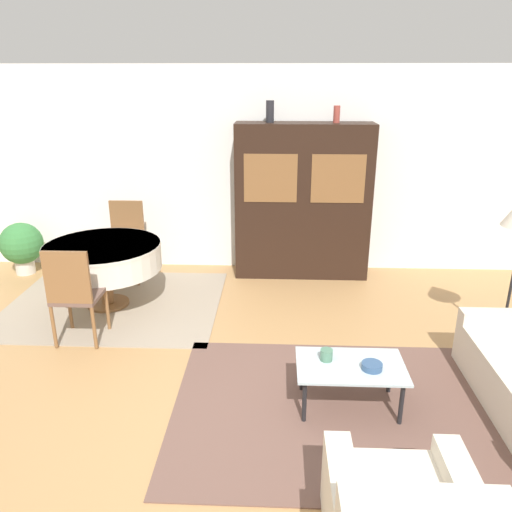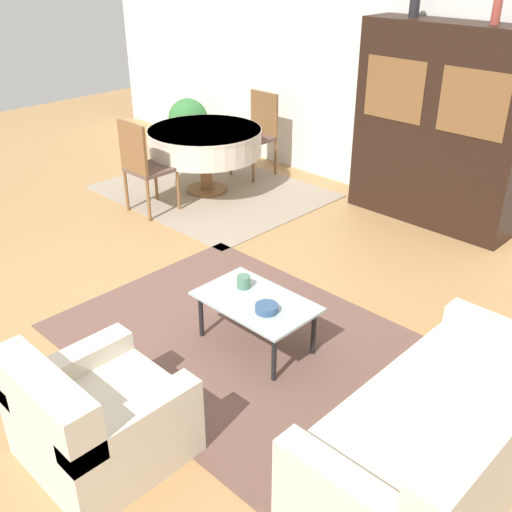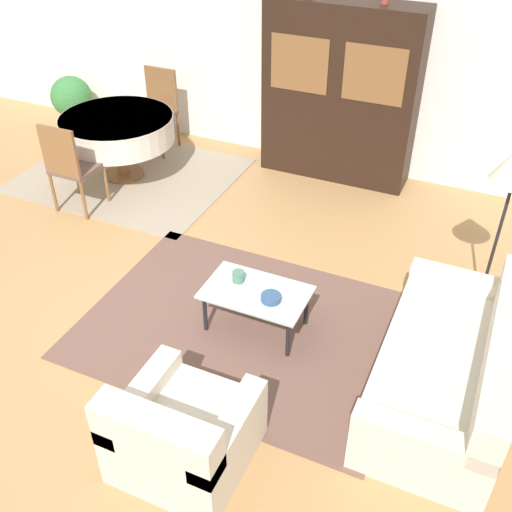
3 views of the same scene
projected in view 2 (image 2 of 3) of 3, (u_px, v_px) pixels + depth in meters
The scene contains 16 objects.
ground_plane at pixel (130, 316), 4.80m from camera, with size 14.00×14.00×0.00m, color tan.
wall_back at pixel (396, 78), 6.47m from camera, with size 10.00×0.06×2.70m.
area_rug at pixel (243, 342), 4.48m from camera, with size 2.68×2.01×0.01m.
dining_rug at pixel (213, 191), 7.17m from camera, with size 2.48×2.00×0.01m.
couch at pixel (452, 433), 3.28m from camera, with size 0.89×1.83×0.77m.
armchair at pixel (96, 419), 3.37m from camera, with size 0.82×0.81×0.74m.
coffee_table at pixel (256, 305), 4.30m from camera, with size 0.86×0.54×0.38m.
display_cabinet at pixel (439, 128), 6.01m from camera, with size 1.74×0.47×2.01m.
dining_table at pixel (205, 142), 6.91m from camera, with size 1.31×1.31×0.75m.
dining_chair_near at pixel (143, 163), 6.37m from camera, with size 0.44×0.44×1.01m.
dining_chair_far at pixel (258, 129), 7.48m from camera, with size 0.44×0.44×1.01m.
cup at pixel (244, 282), 4.41m from camera, with size 0.10×0.10×0.10m.
bowl at pixel (267, 308), 4.13m from camera, with size 0.16×0.16×0.05m.
vase_tall at pixel (415, 3), 5.75m from camera, with size 0.10×0.10×0.26m.
vase_short at pixel (496, 12), 5.26m from camera, with size 0.08×0.08×0.20m.
potted_plant at pixel (188, 120), 8.51m from camera, with size 0.56×0.56×0.71m.
Camera 2 is at (3.53, -2.17, 2.67)m, focal length 42.00 mm.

